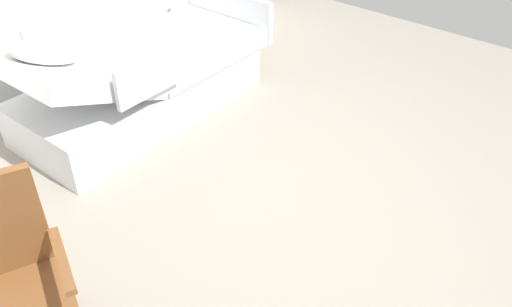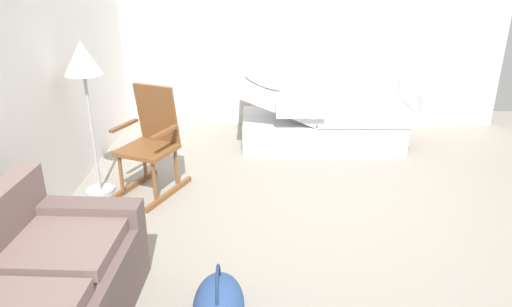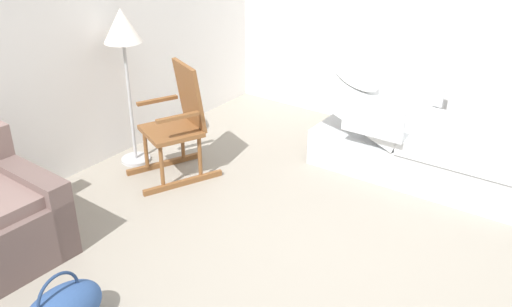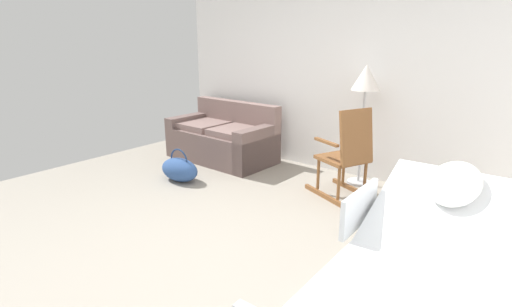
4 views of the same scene
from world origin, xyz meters
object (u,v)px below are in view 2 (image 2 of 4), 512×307
at_px(couch, 32,306).
at_px(floor_lamp, 84,69).
at_px(hospital_bed, 321,121).
at_px(duffel_bag, 219,305).
at_px(rocking_chair, 151,142).

height_order(couch, floor_lamp, floor_lamp).
bearing_deg(floor_lamp, hospital_bed, -59.47).
xyz_separation_m(couch, duffel_bag, (0.21, -1.05, -0.15)).
height_order(hospital_bed, duffel_bag, hospital_bed).
bearing_deg(duffel_bag, floor_lamp, 36.07).
xyz_separation_m(rocking_chair, floor_lamp, (-0.07, 0.54, 0.72)).
bearing_deg(couch, floor_lamp, 8.32).
relative_size(hospital_bed, couch, 1.30).
relative_size(rocking_chair, floor_lamp, 0.71).
bearing_deg(hospital_bed, duffel_bag, 162.89).
xyz_separation_m(couch, floor_lamp, (2.06, 0.30, 0.92)).
xyz_separation_m(rocking_chair, duffel_bag, (-1.92, -0.81, -0.35)).
bearing_deg(hospital_bed, floor_lamp, 120.53).
distance_m(couch, duffel_bag, 1.08).
bearing_deg(rocking_chair, duffel_bag, -157.11).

